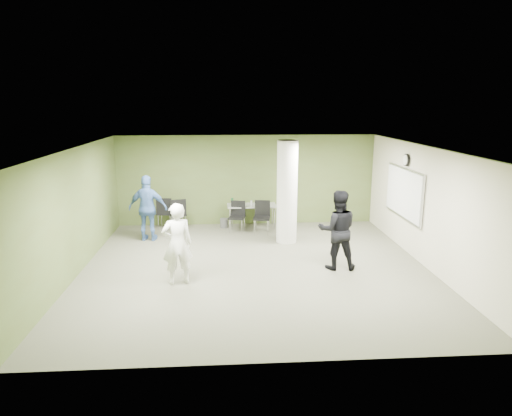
{
  "coord_description": "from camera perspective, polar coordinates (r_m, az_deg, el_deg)",
  "views": [
    {
      "loc": [
        -0.66,
        -10.05,
        3.79
      ],
      "look_at": [
        0.09,
        1.0,
        1.2
      ],
      "focal_mm": 32.0,
      "sensor_mm": 36.0,
      "label": 1
    }
  ],
  "objects": [
    {
      "name": "chair_back_left",
      "position": [
        14.1,
        -11.28,
        -0.3
      ],
      "size": [
        0.54,
        0.54,
        0.98
      ],
      "rotation": [
        0.0,
        0.0,
        3.03
      ],
      "color": "black",
      "rests_on": "floor"
    },
    {
      "name": "chair_table_right",
      "position": [
        13.44,
        0.76,
        -0.78
      ],
      "size": [
        0.55,
        0.55,
        0.95
      ],
      "rotation": [
        0.0,
        0.0,
        -0.18
      ],
      "color": "black",
      "rests_on": "floor"
    },
    {
      "name": "folding_table",
      "position": [
        13.97,
        -0.6,
        0.2
      ],
      "size": [
        1.51,
        0.69,
        0.96
      ],
      "rotation": [
        0.0,
        0.0,
        0.03
      ],
      "color": "gray",
      "rests_on": "floor"
    },
    {
      "name": "wall_left",
      "position": [
        10.85,
        -21.68,
        -0.52
      ],
      "size": [
        0.02,
        8.0,
        2.8
      ],
      "primitive_type": "cube",
      "color": "#505C2B",
      "rests_on": "floor"
    },
    {
      "name": "woman_white",
      "position": [
        9.73,
        -9.82,
        -4.45
      ],
      "size": [
        0.73,
        0.57,
        1.76
      ],
      "primitive_type": "imported",
      "rotation": [
        0.0,
        0.0,
        3.4
      ],
      "color": "white",
      "rests_on": "floor"
    },
    {
      "name": "ceiling",
      "position": [
        10.12,
        -0.11,
        7.53
      ],
      "size": [
        8.0,
        8.0,
        0.0
      ],
      "primitive_type": "plane",
      "rotation": [
        3.14,
        0.0,
        0.0
      ],
      "color": "white",
      "rests_on": "wall_back"
    },
    {
      "name": "whiteboard",
      "position": [
        12.36,
        17.97,
        1.82
      ],
      "size": [
        0.05,
        2.3,
        1.3
      ],
      "color": "silver",
      "rests_on": "wall_right_cream"
    },
    {
      "name": "chair_table_left",
      "position": [
        13.59,
        -2.34,
        -0.75
      ],
      "size": [
        0.55,
        0.55,
        0.91
      ],
      "rotation": [
        0.0,
        0.0,
        -0.23
      ],
      "color": "black",
      "rests_on": "floor"
    },
    {
      "name": "column",
      "position": [
        12.4,
        3.9,
        2.0
      ],
      "size": [
        0.56,
        0.56,
        2.8
      ],
      "primitive_type": "cylinder",
      "color": "silver",
      "rests_on": "floor"
    },
    {
      "name": "wall_back",
      "position": [
        14.27,
        -1.17,
        3.5
      ],
      "size": [
        8.0,
        2.8,
        0.02
      ],
      "primitive_type": "cube",
      "rotation": [
        1.57,
        0.0,
        0.0
      ],
      "color": "#505C2B",
      "rests_on": "floor"
    },
    {
      "name": "chair_back_right",
      "position": [
        13.93,
        -9.74,
        -0.45
      ],
      "size": [
        0.6,
        0.6,
        0.96
      ],
      "rotation": [
        0.0,
        0.0,
        3.43
      ],
      "color": "black",
      "rests_on": "floor"
    },
    {
      "name": "man_blue",
      "position": [
        12.94,
        -13.36,
        -0.03
      ],
      "size": [
        1.13,
        0.59,
        1.84
      ],
      "primitive_type": "imported",
      "rotation": [
        0.0,
        0.0,
        3.01
      ],
      "color": "#3F629E",
      "rests_on": "floor"
    },
    {
      "name": "floor",
      "position": [
        10.76,
        -0.11,
        -7.48
      ],
      "size": [
        8.0,
        8.0,
        0.0
      ],
      "primitive_type": "plane",
      "color": "#565444",
      "rests_on": "ground"
    },
    {
      "name": "wall_right_cream",
      "position": [
        11.33,
        20.51,
        0.12
      ],
      "size": [
        0.02,
        8.0,
        2.8
      ],
      "primitive_type": "cube",
      "color": "beige",
      "rests_on": "floor"
    },
    {
      "name": "wall_clock",
      "position": [
        12.23,
        18.26,
        5.73
      ],
      "size": [
        0.06,
        0.32,
        0.32
      ],
      "color": "black",
      "rests_on": "wall_right_cream"
    },
    {
      "name": "wastebasket",
      "position": [
        14.1,
        -4.02,
        -1.89
      ],
      "size": [
        0.24,
        0.24,
        0.28
      ],
      "primitive_type": "cylinder",
      "color": "#4C4C4C",
      "rests_on": "floor"
    },
    {
      "name": "man_black",
      "position": [
        10.62,
        10.14,
        -2.72
      ],
      "size": [
        0.96,
        0.78,
        1.85
      ],
      "primitive_type": "imported",
      "rotation": [
        0.0,
        0.0,
        3.06
      ],
      "color": "black",
      "rests_on": "floor"
    }
  ]
}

